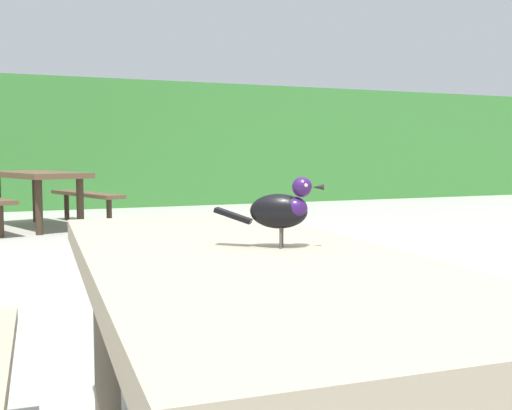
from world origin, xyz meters
name	(u,v)px	position (x,y,z in m)	size (l,w,h in m)	color
hedge_wall	(19,144)	(0.00, 10.85, 1.15)	(28.00, 1.87, 2.29)	#387A33
picnic_table_foreground	(241,322)	(0.13, 0.24, 0.56)	(1.78, 1.84, 0.74)	gray
bird_grackle	(283,208)	(0.24, 0.23, 0.84)	(0.25, 0.18, 0.18)	black
picnic_table_mid_left	(37,186)	(0.07, 7.41, 0.56)	(2.14, 2.16, 0.74)	brown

